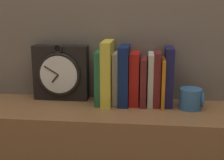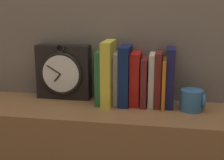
{
  "view_description": "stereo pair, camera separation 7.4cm",
  "coord_description": "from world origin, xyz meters",
  "px_view_note": "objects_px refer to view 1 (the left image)",
  "views": [
    {
      "loc": [
        0.13,
        -1.14,
        1.24
      ],
      "look_at": [
        0.0,
        0.0,
        0.96
      ],
      "focal_mm": 50.0,
      "sensor_mm": 36.0,
      "label": 1
    },
    {
      "loc": [
        0.2,
        -1.13,
        1.24
      ],
      "look_at": [
        0.0,
        0.0,
        0.96
      ],
      "focal_mm": 50.0,
      "sensor_mm": 36.0,
      "label": 2
    }
  ],
  "objects_px": {
    "book_slot8_orange": "(163,82)",
    "book_slot1_yellow": "(108,73)",
    "book_slot0_green": "(100,77)",
    "book_slot2_cream": "(116,78)",
    "book_slot6_cream": "(151,79)",
    "book_slot9_navy": "(169,77)",
    "mug": "(191,99)",
    "book_slot3_navy": "(124,75)",
    "book_slot5_maroon": "(143,81)",
    "book_slot4_red": "(134,78)",
    "book_slot7_maroon": "(157,78)",
    "clock": "(61,73)"
  },
  "relations": [
    {
      "from": "book_slot2_cream",
      "to": "book_slot4_red",
      "type": "height_order",
      "value": "book_slot4_red"
    },
    {
      "from": "book_slot3_navy",
      "to": "book_slot5_maroon",
      "type": "relative_size",
      "value": 1.23
    },
    {
      "from": "mug",
      "to": "book_slot2_cream",
      "type": "bearing_deg",
      "value": 170.27
    },
    {
      "from": "book_slot3_navy",
      "to": "book_slot5_maroon",
      "type": "bearing_deg",
      "value": 2.09
    },
    {
      "from": "book_slot4_red",
      "to": "book_slot7_maroon",
      "type": "relative_size",
      "value": 0.98
    },
    {
      "from": "book_slot8_orange",
      "to": "book_slot2_cream",
      "type": "bearing_deg",
      "value": 175.55
    },
    {
      "from": "book_slot2_cream",
      "to": "book_slot9_navy",
      "type": "relative_size",
      "value": 0.89
    },
    {
      "from": "mug",
      "to": "book_slot7_maroon",
      "type": "bearing_deg",
      "value": 161.25
    },
    {
      "from": "book_slot5_maroon",
      "to": "book_slot1_yellow",
      "type": "bearing_deg",
      "value": -175.36
    },
    {
      "from": "clock",
      "to": "book_slot5_maroon",
      "type": "distance_m",
      "value": 0.35
    },
    {
      "from": "book_slot6_cream",
      "to": "mug",
      "type": "relative_size",
      "value": 2.27
    },
    {
      "from": "clock",
      "to": "book_slot0_green",
      "type": "height_order",
      "value": "clock"
    },
    {
      "from": "book_slot0_green",
      "to": "book_slot2_cream",
      "type": "relative_size",
      "value": 1.04
    },
    {
      "from": "book_slot3_navy",
      "to": "book_slot8_orange",
      "type": "bearing_deg",
      "value": -0.79
    },
    {
      "from": "clock",
      "to": "book_slot0_green",
      "type": "bearing_deg",
      "value": -9.8
    },
    {
      "from": "book_slot1_yellow",
      "to": "book_slot5_maroon",
      "type": "relative_size",
      "value": 1.34
    },
    {
      "from": "book_slot1_yellow",
      "to": "book_slot8_orange",
      "type": "xyz_separation_m",
      "value": [
        0.22,
        0.01,
        -0.03
      ]
    },
    {
      "from": "book_slot7_maroon",
      "to": "mug",
      "type": "bearing_deg",
      "value": -18.75
    },
    {
      "from": "book_slot0_green",
      "to": "book_slot9_navy",
      "type": "bearing_deg",
      "value": 0.94
    },
    {
      "from": "book_slot9_navy",
      "to": "book_slot5_maroon",
      "type": "bearing_deg",
      "value": -177.51
    },
    {
      "from": "book_slot4_red",
      "to": "book_slot5_maroon",
      "type": "bearing_deg",
      "value": -6.94
    },
    {
      "from": "book_slot0_green",
      "to": "book_slot1_yellow",
      "type": "distance_m",
      "value": 0.04
    },
    {
      "from": "book_slot6_cream",
      "to": "book_slot9_navy",
      "type": "xyz_separation_m",
      "value": [
        0.07,
        -0.0,
        0.01
      ]
    },
    {
      "from": "clock",
      "to": "book_slot8_orange",
      "type": "distance_m",
      "value": 0.42
    },
    {
      "from": "book_slot6_cream",
      "to": "book_slot1_yellow",
      "type": "bearing_deg",
      "value": -174.35
    },
    {
      "from": "book_slot0_green",
      "to": "book_slot6_cream",
      "type": "relative_size",
      "value": 1.04
    },
    {
      "from": "book_slot7_maroon",
      "to": "book_slot9_navy",
      "type": "xyz_separation_m",
      "value": [
        0.05,
        0.0,
        0.01
      ]
    },
    {
      "from": "book_slot0_green",
      "to": "book_slot1_yellow",
      "type": "height_order",
      "value": "book_slot1_yellow"
    },
    {
      "from": "book_slot8_orange",
      "to": "book_slot4_red",
      "type": "bearing_deg",
      "value": 175.23
    },
    {
      "from": "clock",
      "to": "mug",
      "type": "xyz_separation_m",
      "value": [
        0.53,
        -0.07,
        -0.07
      ]
    },
    {
      "from": "book_slot5_maroon",
      "to": "book_slot9_navy",
      "type": "distance_m",
      "value": 0.1
    },
    {
      "from": "book_slot3_navy",
      "to": "book_slot4_red",
      "type": "distance_m",
      "value": 0.04
    },
    {
      "from": "book_slot7_maroon",
      "to": "book_slot9_navy",
      "type": "relative_size",
      "value": 0.93
    },
    {
      "from": "book_slot4_red",
      "to": "book_slot9_navy",
      "type": "height_order",
      "value": "book_slot9_navy"
    },
    {
      "from": "book_slot4_red",
      "to": "book_slot6_cream",
      "type": "bearing_deg",
      "value": 0.84
    },
    {
      "from": "book_slot7_maroon",
      "to": "book_slot9_navy",
      "type": "distance_m",
      "value": 0.05
    },
    {
      "from": "book_slot6_cream",
      "to": "mug",
      "type": "height_order",
      "value": "book_slot6_cream"
    },
    {
      "from": "book_slot8_orange",
      "to": "book_slot1_yellow",
      "type": "bearing_deg",
      "value": -178.26
    },
    {
      "from": "book_slot3_navy",
      "to": "mug",
      "type": "xyz_separation_m",
      "value": [
        0.26,
        -0.04,
        -0.08
      ]
    },
    {
      "from": "book_slot1_yellow",
      "to": "book_slot5_maroon",
      "type": "distance_m",
      "value": 0.15
    },
    {
      "from": "book_slot1_yellow",
      "to": "book_slot3_navy",
      "type": "height_order",
      "value": "book_slot1_yellow"
    },
    {
      "from": "book_slot3_navy",
      "to": "book_slot8_orange",
      "type": "relative_size",
      "value": 1.25
    },
    {
      "from": "book_slot4_red",
      "to": "book_slot8_orange",
      "type": "height_order",
      "value": "book_slot4_red"
    },
    {
      "from": "book_slot2_cream",
      "to": "book_slot3_navy",
      "type": "distance_m",
      "value": 0.04
    },
    {
      "from": "book_slot0_green",
      "to": "book_slot2_cream",
      "type": "bearing_deg",
      "value": 8.53
    },
    {
      "from": "book_slot9_navy",
      "to": "mug",
      "type": "height_order",
      "value": "book_slot9_navy"
    },
    {
      "from": "clock",
      "to": "book_slot1_yellow",
      "type": "bearing_deg",
      "value": -11.38
    },
    {
      "from": "book_slot9_navy",
      "to": "book_slot3_navy",
      "type": "bearing_deg",
      "value": -177.68
    },
    {
      "from": "book_slot2_cream",
      "to": "book_slot3_navy",
      "type": "relative_size",
      "value": 0.88
    },
    {
      "from": "book_slot4_red",
      "to": "book_slot6_cream",
      "type": "relative_size",
      "value": 1.02
    }
  ]
}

